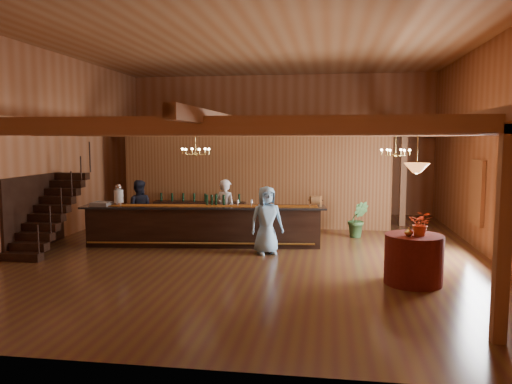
# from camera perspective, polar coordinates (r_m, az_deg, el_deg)

# --- Properties ---
(floor) EXTENTS (14.00, 14.00, 0.00)m
(floor) POSITION_cam_1_polar(r_m,az_deg,el_deg) (13.53, -0.31, -6.65)
(floor) COLOR #512C1C
(floor) RESTS_ON ground
(ceiling) EXTENTS (14.00, 14.00, 0.00)m
(ceiling) POSITION_cam_1_polar(r_m,az_deg,el_deg) (13.43, -0.32, 16.89)
(ceiling) COLOR #A16F44
(ceiling) RESTS_ON wall_back
(wall_back) EXTENTS (12.00, 0.10, 5.50)m
(wall_back) POSITION_cam_1_polar(r_m,az_deg,el_deg) (20.14, 2.72, 5.44)
(wall_back) COLOR #995D3B
(wall_back) RESTS_ON floor
(wall_front) EXTENTS (12.00, 0.10, 5.50)m
(wall_front) POSITION_cam_1_polar(r_m,az_deg,el_deg) (6.37, -9.93, 3.82)
(wall_front) COLOR #995D3B
(wall_front) RESTS_ON floor
(wall_left) EXTENTS (0.10, 14.00, 5.50)m
(wall_left) POSITION_cam_1_polar(r_m,az_deg,el_deg) (15.30, -23.21, 4.73)
(wall_left) COLOR #995D3B
(wall_left) RESTS_ON floor
(wall_right) EXTENTS (0.10, 14.00, 5.50)m
(wall_right) POSITION_cam_1_polar(r_m,az_deg,el_deg) (13.64, 25.54, 4.51)
(wall_right) COLOR #995D3B
(wall_right) RESTS_ON floor
(beam_grid) EXTENTS (11.90, 13.90, 0.39)m
(beam_grid) POSITION_cam_1_polar(r_m,az_deg,el_deg) (13.69, 0.01, 7.17)
(beam_grid) COLOR #985F3D
(beam_grid) RESTS_ON wall_left
(support_posts) EXTENTS (9.20, 10.20, 3.20)m
(support_posts) POSITION_cam_1_polar(r_m,az_deg,el_deg) (12.77, -0.65, -0.13)
(support_posts) COLOR #985F3D
(support_posts) RESTS_ON floor
(partition_wall) EXTENTS (9.00, 0.18, 3.10)m
(partition_wall) POSITION_cam_1_polar(r_m,az_deg,el_deg) (16.79, -0.19, 1.21)
(partition_wall) COLOR brown
(partition_wall) RESTS_ON floor
(window_right_front) EXTENTS (0.12, 1.05, 1.75)m
(window_right_front) POSITION_cam_1_polar(r_m,az_deg,el_deg) (12.19, 27.26, -1.36)
(window_right_front) COLOR white
(window_right_front) RESTS_ON wall_right
(window_right_back) EXTENTS (0.12, 1.05, 1.75)m
(window_right_back) POSITION_cam_1_polar(r_m,az_deg,el_deg) (14.65, 24.00, -0.05)
(window_right_back) COLOR white
(window_right_back) RESTS_ON wall_right
(staircase) EXTENTS (1.00, 2.80, 2.00)m
(staircase) POSITION_cam_1_polar(r_m,az_deg,el_deg) (14.52, -22.59, -2.23)
(staircase) COLOR black
(staircase) RESTS_ON floor
(backroom_boxes) EXTENTS (4.10, 0.60, 1.10)m
(backroom_boxes) POSITION_cam_1_polar(r_m,az_deg,el_deg) (18.84, 1.34, -1.38)
(backroom_boxes) COLOR black
(backroom_boxes) RESTS_ON floor
(tasting_bar) EXTENTS (6.82, 1.57, 1.14)m
(tasting_bar) POSITION_cam_1_polar(r_m,az_deg,el_deg) (14.02, -6.00, -3.84)
(tasting_bar) COLOR black
(tasting_bar) RESTS_ON floor
(beverage_dispenser) EXTENTS (0.26, 0.26, 0.60)m
(beverage_dispenser) POSITION_cam_1_polar(r_m,az_deg,el_deg) (14.50, -15.43, -0.34)
(beverage_dispenser) COLOR silver
(beverage_dispenser) RESTS_ON tasting_bar
(glass_rack_tray) EXTENTS (0.50, 0.50, 0.10)m
(glass_rack_tray) POSITION_cam_1_polar(r_m,az_deg,el_deg) (14.57, -17.22, -1.30)
(glass_rack_tray) COLOR gray
(glass_rack_tray) RESTS_ON tasting_bar
(raffle_drum) EXTENTS (0.34, 0.24, 0.30)m
(raffle_drum) POSITION_cam_1_polar(r_m,az_deg,el_deg) (13.76, 6.83, -0.96)
(raffle_drum) COLOR #A56738
(raffle_drum) RESTS_ON tasting_bar
(bar_bottle_0) EXTENTS (0.07, 0.07, 0.30)m
(bar_bottle_0) POSITION_cam_1_polar(r_m,az_deg,el_deg) (14.04, -5.64, -0.91)
(bar_bottle_0) COLOR black
(bar_bottle_0) RESTS_ON tasting_bar
(bar_bottle_1) EXTENTS (0.07, 0.07, 0.30)m
(bar_bottle_1) POSITION_cam_1_polar(r_m,az_deg,el_deg) (14.02, -5.08, -0.92)
(bar_bottle_1) COLOR black
(bar_bottle_1) RESTS_ON tasting_bar
(bar_bottle_2) EXTENTS (0.07, 0.07, 0.30)m
(bar_bottle_2) POSITION_cam_1_polar(r_m,az_deg,el_deg) (14.00, -4.59, -0.92)
(bar_bottle_2) COLOR black
(bar_bottle_2) RESTS_ON tasting_bar
(bar_bottle_3) EXTENTS (0.07, 0.07, 0.30)m
(bar_bottle_3) POSITION_cam_1_polar(r_m,az_deg,el_deg) (13.98, -3.72, -0.93)
(bar_bottle_3) COLOR black
(bar_bottle_3) RESTS_ON tasting_bar
(backbar_shelf) EXTENTS (3.11, 0.56, 0.87)m
(backbar_shelf) POSITION_cam_1_polar(r_m,az_deg,el_deg) (16.98, -6.42, -2.56)
(backbar_shelf) COLOR black
(backbar_shelf) RESTS_ON floor
(round_table) EXTENTS (1.18, 1.18, 1.03)m
(round_table) POSITION_cam_1_polar(r_m,az_deg,el_deg) (10.88, 17.56, -7.34)
(round_table) COLOR #5F1813
(round_table) RESTS_ON floor
(chandelier_left) EXTENTS (0.80, 0.80, 0.71)m
(chandelier_left) POSITION_cam_1_polar(r_m,az_deg,el_deg) (14.09, -6.92, 4.67)
(chandelier_left) COLOR tan
(chandelier_left) RESTS_ON beam_grid
(chandelier_right) EXTENTS (0.80, 0.80, 0.74)m
(chandelier_right) POSITION_cam_1_polar(r_m,az_deg,el_deg) (14.50, 15.65, 4.43)
(chandelier_right) COLOR tan
(chandelier_right) RESTS_ON beam_grid
(pendant_lamp) EXTENTS (0.52, 0.52, 0.90)m
(pendant_lamp) POSITION_cam_1_polar(r_m,az_deg,el_deg) (10.61, 17.89, 2.64)
(pendant_lamp) COLOR tan
(pendant_lamp) RESTS_ON beam_grid
(bartender) EXTENTS (0.79, 0.68, 1.82)m
(bartender) POSITION_cam_1_polar(r_m,az_deg,el_deg) (14.53, -3.48, -2.11)
(bartender) COLOR white
(bartender) RESTS_ON floor
(staff_second) EXTENTS (0.99, 0.85, 1.75)m
(staff_second) POSITION_cam_1_polar(r_m,az_deg,el_deg) (15.43, -13.27, -1.91)
(staff_second) COLOR #1E2030
(staff_second) RESTS_ON floor
(guest) EXTENTS (1.02, 0.87, 1.77)m
(guest) POSITION_cam_1_polar(r_m,az_deg,el_deg) (12.94, 1.22, -3.24)
(guest) COLOR #85B0CC
(guest) RESTS_ON floor
(floor_plant) EXTENTS (0.64, 0.53, 1.12)m
(floor_plant) POSITION_cam_1_polar(r_m,az_deg,el_deg) (15.43, 11.56, -3.06)
(floor_plant) COLOR #2C4E24
(floor_plant) RESTS_ON floor
(table_flowers) EXTENTS (0.57, 0.54, 0.51)m
(table_flowers) POSITION_cam_1_polar(r_m,az_deg,el_deg) (10.65, 18.35, -3.45)
(table_flowers) COLOR #DC4E23
(table_flowers) RESTS_ON round_table
(table_vase) EXTENTS (0.19, 0.19, 0.28)m
(table_vase) POSITION_cam_1_polar(r_m,az_deg,el_deg) (10.59, 17.06, -4.08)
(table_vase) COLOR tan
(table_vase) RESTS_ON round_table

